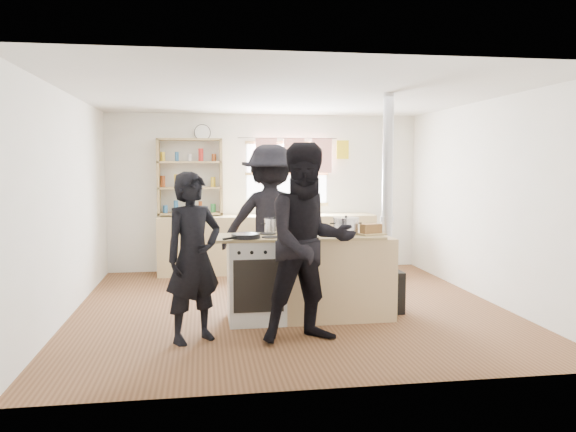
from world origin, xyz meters
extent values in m
cube|color=brown|center=(0.00, 0.00, -0.01)|extent=(5.00, 5.00, 0.01)
cube|color=tan|center=(0.00, 2.22, 0.45)|extent=(3.40, 0.55, 0.90)
cube|color=tan|center=(-1.20, 2.34, 0.94)|extent=(1.00, 0.28, 0.03)
cube|color=tan|center=(-1.20, 2.34, 1.33)|extent=(1.00, 0.28, 0.03)
cube|color=tan|center=(-1.20, 2.34, 1.74)|extent=(1.00, 0.28, 0.03)
cube|color=tan|center=(-1.20, 2.34, 2.08)|extent=(1.00, 0.28, 0.03)
cube|color=tan|center=(-1.68, 2.34, 1.50)|extent=(0.04, 0.28, 1.20)
cube|color=tan|center=(-0.72, 2.34, 1.50)|extent=(0.04, 0.28, 1.20)
cylinder|color=silver|center=(0.79, 2.22, 1.06)|extent=(0.10, 0.10, 0.31)
cube|color=silver|center=(-0.45, -0.55, 0.45)|extent=(0.60, 0.60, 0.90)
cube|color=tan|center=(0.45, -0.55, 0.45)|extent=(1.20, 0.60, 0.90)
cube|color=tan|center=(0.00, -0.55, 0.92)|extent=(1.84, 0.64, 0.03)
cylinder|color=black|center=(-0.57, -0.73, 0.96)|extent=(0.43, 0.43, 0.05)
cylinder|color=#274F1B|center=(-0.57, -0.73, 0.97)|extent=(0.27, 0.27, 0.02)
cube|color=silver|center=(0.16, -0.62, 0.97)|extent=(0.41, 0.35, 0.07)
cube|color=brown|center=(0.16, -0.62, 0.99)|extent=(0.35, 0.30, 0.02)
cylinder|color=silver|center=(-0.22, -0.33, 1.01)|extent=(0.23, 0.23, 0.16)
cylinder|color=silver|center=(-0.22, -0.33, 1.09)|extent=(0.23, 0.23, 0.01)
sphere|color=black|center=(-0.22, -0.33, 1.11)|extent=(0.03, 0.03, 0.03)
cylinder|color=silver|center=(0.54, -0.57, 1.02)|extent=(0.28, 0.28, 0.18)
cylinder|color=silver|center=(0.54, -0.57, 1.11)|extent=(0.29, 0.29, 0.01)
sphere|color=black|center=(0.54, -0.57, 1.13)|extent=(0.03, 0.03, 0.03)
cube|color=tan|center=(0.81, -0.65, 0.94)|extent=(0.33, 0.28, 0.02)
cube|color=olive|center=(0.81, -0.65, 1.00)|extent=(0.24, 0.17, 0.10)
cube|color=black|center=(1.07, -0.40, 0.24)|extent=(0.35, 0.35, 0.48)
cylinder|color=#ADADB2|center=(1.07, -0.40, 1.49)|extent=(0.12, 0.12, 2.02)
imported|color=black|center=(-1.10, -1.17, 0.82)|extent=(0.71, 0.65, 1.63)
imported|color=black|center=(-0.01, -1.33, 0.95)|extent=(1.03, 0.86, 1.90)
imported|color=black|center=(-0.16, 0.46, 0.97)|extent=(1.36, 0.93, 1.95)
camera|label=1|loc=(-1.01, -6.53, 1.69)|focal=35.00mm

